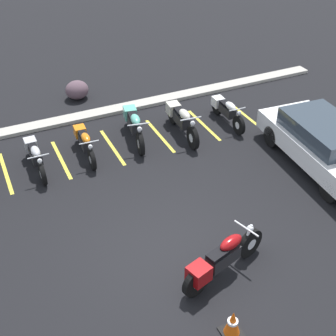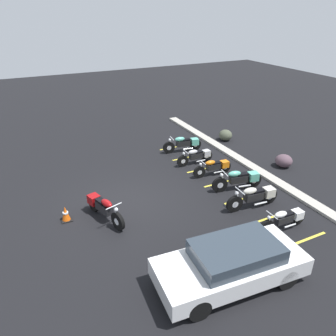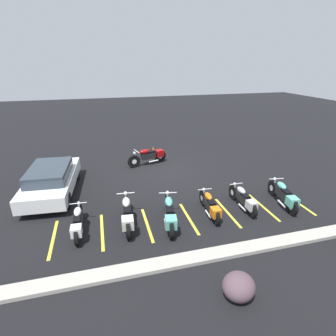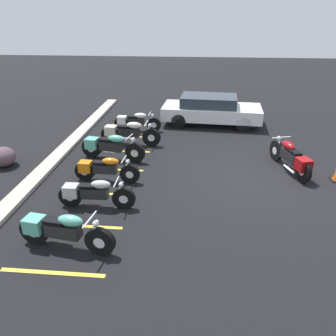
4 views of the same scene
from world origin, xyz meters
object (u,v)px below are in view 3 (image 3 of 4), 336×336
Objects in this scene: car_white at (51,179)px; landscape_rock_1 at (239,286)px; parked_bike_3 at (169,213)px; parked_bike_4 at (127,214)px; traffic_cone at (153,151)px; parked_bike_0 at (284,195)px; parked_bike_1 at (244,199)px; parked_bike_2 at (210,205)px; parked_bike_5 at (78,222)px; motorcycle_maroon_featured at (149,156)px.

car_white reaches higher than landscape_rock_1.
parked_bike_3 is 0.52× the size of car_white.
parked_bike_4 reaches higher than traffic_cone.
traffic_cone is (-5.18, -3.68, -0.40)m from car_white.
landscape_rock_1 is at bearing 140.67° from parked_bike_0.
parked_bike_1 is 2.40× the size of landscape_rock_1.
traffic_cone is (-0.94, -7.21, -0.20)m from parked_bike_3.
parked_bike_2 is 0.45× the size of car_white.
parked_bike_2 is at bearing -87.72° from parked_bike_4.
parked_bike_0 is 5.22m from landscape_rock_1.
parked_bike_3 is 1.46m from parked_bike_4.
parked_bike_5 is (3.03, -0.33, -0.06)m from parked_bike_3.
motorcycle_maroon_featured reaches higher than parked_bike_5.
parked_bike_1 is 0.87× the size of parked_bike_4.
parked_bike_5 is (4.65, -0.10, 0.01)m from parked_bike_2.
parked_bike_2 is at bearing -102.45° from landscape_rock_1.
landscape_rock_1 is at bearing 148.59° from parked_bike_1.
parked_bike_1 is 0.45× the size of car_white.
parked_bike_3 is 7.28m from traffic_cone.
parked_bike_5 reaches higher than parked_bike_1.
landscape_rock_1 reaches higher than traffic_cone.
car_white reaches higher than traffic_cone.
parked_bike_0 is at bearing -96.38° from parked_bike_1.
parked_bike_4 is 4.31m from landscape_rock_1.
landscape_rock_1 is 10.55m from traffic_cone.
parked_bike_5 is 2.42× the size of landscape_rock_1.
traffic_cone is at bearing -14.68° from parked_bike_4.
parked_bike_3 reaches higher than parked_bike_2.
parked_bike_5 is 7.95m from traffic_cone.
parked_bike_4 reaches higher than landscape_rock_1.
traffic_cone is at bearing -90.61° from landscape_rock_1.
parked_bike_2 is at bearing -71.49° from parked_bike_3.
traffic_cone is (-2.36, -6.88, -0.21)m from parked_bike_4.
car_white is 5.32× the size of landscape_rock_1.
parked_bike_0 reaches higher than parked_bike_5.
parked_bike_3 reaches higher than parked_bike_0.
landscape_rock_1 is at bearing -139.47° from car_white.
parked_bike_5 is at bearing 60.00° from traffic_cone.
motorcycle_maroon_featured is 6.16m from parked_bike_1.
parked_bike_0 is 8.00m from traffic_cone.
parked_bike_4 is 4.27m from car_white.
motorcycle_maroon_featured is 7.16m from parked_bike_0.
parked_bike_2 is 7.02m from traffic_cone.
parked_bike_1 is at bearing -73.33° from parked_bike_3.
parked_bike_1 is 4.29m from landscape_rock_1.
motorcycle_maroon_featured is 6.58m from parked_bike_5.
parked_bike_0 is 7.74m from parked_bike_5.
parked_bike_3 is 1.13× the size of parked_bike_5.
parked_bike_4 is at bearing 87.22° from parked_bike_3.
traffic_cone is (-0.50, -1.30, -0.21)m from motorcycle_maroon_featured.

